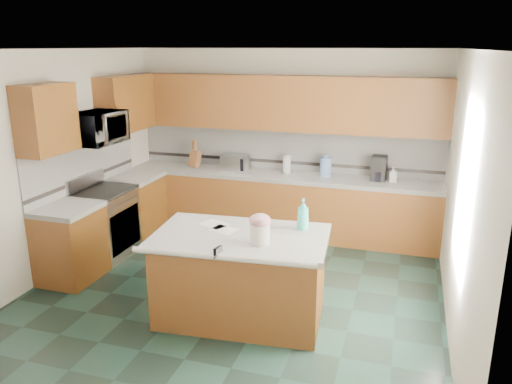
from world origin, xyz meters
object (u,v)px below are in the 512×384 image
(treat_jar, at_px, (260,234))
(soap_bottle_island, at_px, (303,214))
(island_top, at_px, (240,237))
(knife_block, at_px, (195,159))
(toaster_oven, at_px, (235,163))
(coffee_maker, at_px, (379,168))
(island_base, at_px, (241,279))

(treat_jar, height_order, soap_bottle_island, soap_bottle_island)
(island_top, distance_m, treat_jar, 0.33)
(knife_block, bearing_deg, island_top, -44.21)
(soap_bottle_island, distance_m, knife_block, 3.11)
(island_top, distance_m, soap_bottle_island, 0.68)
(island_top, bearing_deg, toaster_oven, 105.67)
(knife_block, distance_m, toaster_oven, 0.66)
(toaster_oven, distance_m, coffee_maker, 2.12)
(island_base, height_order, soap_bottle_island, soap_bottle_island)
(knife_block, bearing_deg, treat_jar, -42.05)
(island_top, xyz_separation_m, coffee_maker, (1.16, 2.57, 0.20))
(coffee_maker, bearing_deg, knife_block, -176.33)
(island_top, height_order, coffee_maker, coffee_maker)
(treat_jar, relative_size, knife_block, 0.80)
(island_base, bearing_deg, treat_jar, -38.37)
(knife_block, xyz_separation_m, toaster_oven, (0.66, 0.00, -0.01))
(treat_jar, relative_size, toaster_oven, 0.51)
(island_top, relative_size, knife_block, 6.93)
(island_base, bearing_deg, island_top, 0.00)
(island_top, xyz_separation_m, knife_block, (-1.62, 2.54, 0.16))
(island_top, relative_size, toaster_oven, 4.43)
(soap_bottle_island, xyz_separation_m, coffee_maker, (0.60, 2.25, 0.01))
(island_top, bearing_deg, knife_block, 117.55)
(island_base, distance_m, coffee_maker, 2.89)
(knife_block, height_order, coffee_maker, coffee_maker)
(island_base, bearing_deg, soap_bottle_island, 24.45)
(island_base, relative_size, knife_block, 6.53)
(treat_jar, height_order, coffee_maker, coffee_maker)
(island_top, bearing_deg, soap_bottle_island, 24.45)
(island_base, bearing_deg, knife_block, 117.55)
(knife_block, bearing_deg, coffee_maker, 13.82)
(soap_bottle_island, relative_size, toaster_oven, 0.84)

